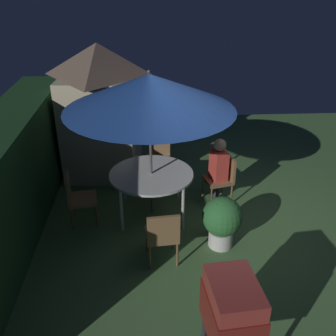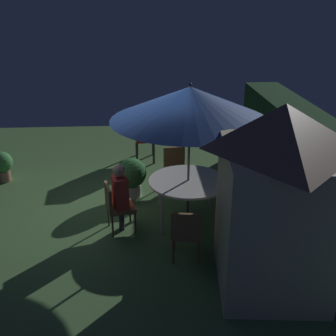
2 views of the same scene
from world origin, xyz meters
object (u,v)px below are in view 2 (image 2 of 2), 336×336
Objects in this scene: patio_table at (188,183)px; chair_far_side at (186,231)px; potted_plant_by_grill at (131,175)px; patio_umbrella at (190,103)px; chair_toward_house at (175,166)px; potted_plant_by_shed at (2,165)px; garden_shed at (276,198)px; chair_toward_hedge at (252,186)px; chair_near_shed at (116,205)px; bbq_grill at (145,127)px; person_in_red at (120,190)px.

patio_table is 1.60× the size of chair_far_side.
patio_table is at bearing 47.48° from potted_plant_by_grill.
patio_umbrella reaches higher than potted_plant_by_grill.
patio_umbrella is 3.02× the size of chair_far_side.
chair_far_side is 2.59m from chair_toward_house.
garden_shed is at bearing 52.86° from potted_plant_by_shed.
potted_plant_by_shed is at bearing -115.89° from patio_umbrella.
chair_toward_hedge is 5.49m from potted_plant_by_shed.
potted_plant_by_grill is at bearing 169.72° from chair_near_shed.
garden_shed is 3.83× the size of potted_plant_by_shed.
bbq_grill reaches higher than chair_far_side.
chair_toward_house is 1.00m from potted_plant_by_grill.
bbq_grill is (-3.06, -0.76, 0.11)m from patio_table.
patio_umbrella is 2.11m from chair_toward_hedge.
potted_plant_by_shed is (-1.93, -3.97, -1.81)m from patio_umbrella.
bbq_grill is at bearing -172.14° from chair_far_side.
patio_umbrella is (-0.00, 0.00, 1.47)m from patio_table.
garden_shed is 1.84× the size of patio_table.
person_in_red reaches higher than chair_near_shed.
chair_far_side is (-0.55, -1.14, -0.83)m from garden_shed.
potted_plant_by_grill is at bearing -158.15° from chair_far_side.
patio_umbrella is at bearing 104.58° from person_in_red.
garden_shed reaches higher than chair_toward_hedge.
chair_far_side reaches higher than potted_plant_by_grill.
chair_near_shed is at bearing -129.29° from chair_far_side.
chair_toward_hedge is 1.77m from chair_toward_house.
potted_plant_by_shed is at bearing -70.62° from bbq_grill.
person_in_red is (-0.02, 0.08, 0.26)m from chair_near_shed.
chair_far_side is at bearing -7.30° from patio_table.
patio_umbrella is 1.90m from person_in_red.
garden_shed reaches higher than person_in_red.
chair_toward_hedge is at bearing 136.57° from chair_far_side.
potted_plant_by_grill is (-0.75, -2.31, -0.04)m from chair_toward_hedge.
potted_plant_by_shed is at bearing -127.14° from garden_shed.
garden_shed reaches higher than bbq_grill.
bbq_grill is (-3.06, -0.76, -1.36)m from patio_umbrella.
garden_shed reaches higher than patio_umbrella.
chair_toward_house is (-3.15, -1.10, -0.83)m from garden_shed.
person_in_red is (0.32, -1.21, -1.43)m from patio_umbrella.
person_in_red is at bearing -75.42° from patio_umbrella.
bbq_grill is at bearing 109.38° from potted_plant_by_shed.
person_in_red is at bearing -77.67° from chair_toward_hedge.
person_in_red is (2.24, 2.75, 0.39)m from potted_plant_by_shed.
garden_shed is at bearing 19.58° from bbq_grill.
chair_far_side reaches higher than patio_table.
chair_toward_house is at bearing -174.39° from patio_table.
chair_toward_house is 1.99m from person_in_red.
person_in_red is (-1.50, -2.19, -0.57)m from garden_shed.
potted_plant_by_grill is at bearing -69.06° from chair_toward_house.
patio_table is at bearing 13.95° from bbq_grill.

